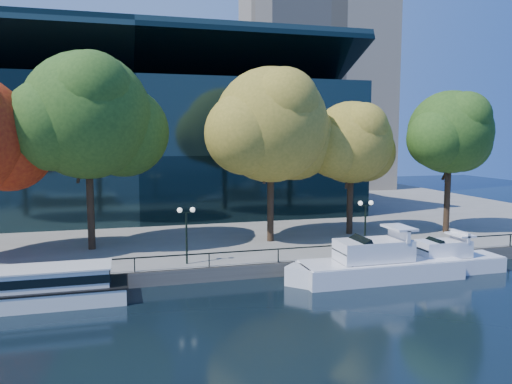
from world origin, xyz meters
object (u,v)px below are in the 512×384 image
object	(u,v)px
cruiser_far	(443,259)
lamp_1	(186,222)
tree_5	(452,134)
tree_2	(90,118)
tour_boat	(6,288)
cruiser_near	(374,264)
lamp_2	(365,214)
tree_4	(353,144)
tree_3	(273,128)

from	to	relation	value
cruiser_far	lamp_1	size ratio (longest dim) A/B	2.30
tree_5	lamp_1	size ratio (longest dim) A/B	3.26
tree_2	lamp_1	distance (m)	11.81
tour_boat	cruiser_far	xyz separation A→B (m)	(29.35, -0.12, -0.20)
cruiser_near	lamp_2	xyz separation A→B (m)	(1.35, 3.98, 2.83)
tour_boat	cruiser_far	world-z (taller)	cruiser_far
cruiser_far	tree_5	bearing A→B (deg)	52.29
tour_boat	tree_5	distance (m)	38.42
tree_2	tree_4	distance (m)	22.71
cruiser_far	tree_2	xyz separation A→B (m)	(-24.87, 10.11, 10.38)
lamp_1	lamp_2	bearing A→B (deg)	0.00
tree_4	cruiser_far	bearing A→B (deg)	-77.95
cruiser_far	tree_2	bearing A→B (deg)	157.87
cruiser_near	cruiser_far	bearing A→B (deg)	3.98
tree_3	tree_4	bearing A→B (deg)	8.71
cruiser_near	lamp_2	bearing A→B (deg)	71.27
tour_boat	tree_3	bearing A→B (deg)	25.72
tour_boat	tree_5	xyz separation A→B (m)	(36.28, 8.84, 9.01)
cruiser_near	lamp_1	distance (m)	13.41
cruiser_far	lamp_2	xyz separation A→B (m)	(-4.51, 3.57, 3.02)
tree_3	cruiser_near	bearing A→B (deg)	-65.93
cruiser_near	cruiser_far	xyz separation A→B (m)	(5.86, 0.41, -0.19)
cruiser_near	cruiser_far	distance (m)	5.88
tree_3	tree_4	distance (m)	8.18
tour_boat	tree_5	world-z (taller)	tree_5
cruiser_near	tree_5	size ratio (longest dim) A/B	0.97
cruiser_near	tree_3	xyz separation A→B (m)	(-4.35, 9.75, 9.55)
cruiser_far	tree_3	distance (m)	16.92
tree_3	lamp_1	distance (m)	12.02
tour_boat	tree_4	world-z (taller)	tree_4
tree_2	tree_3	world-z (taller)	tree_2
cruiser_far	tree_5	world-z (taller)	tree_5
cruiser_far	tree_5	xyz separation A→B (m)	(6.93, 8.97, 9.21)
tour_boat	lamp_2	size ratio (longest dim) A/B	3.55
tree_5	lamp_2	bearing A→B (deg)	-154.74
tree_5	lamp_1	xyz separation A→B (m)	(-25.29, -5.40, -6.18)
cruiser_near	cruiser_far	size ratio (longest dim) A/B	1.38
tour_boat	tree_4	xyz separation A→B (m)	(27.09, 10.44, 8.08)
cruiser_far	tour_boat	bearing A→B (deg)	179.76
tree_4	lamp_2	xyz separation A→B (m)	(-2.26, -6.99, -5.26)
cruiser_far	cruiser_near	bearing A→B (deg)	-176.02
cruiser_near	tree_2	distance (m)	24.00
cruiser_near	tree_2	bearing A→B (deg)	151.03
cruiser_far	lamp_2	bearing A→B (deg)	141.66
tree_4	lamp_1	bearing A→B (deg)	-156.53
cruiser_near	tree_3	bearing A→B (deg)	114.07
cruiser_far	tree_3	world-z (taller)	tree_3
lamp_1	lamp_2	distance (m)	13.84
cruiser_near	lamp_1	world-z (taller)	lamp_1
tour_boat	tree_4	size ratio (longest dim) A/B	1.18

